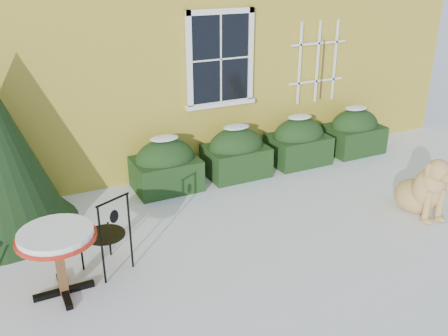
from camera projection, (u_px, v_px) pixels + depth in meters
ground at (259, 261)px, 6.33m from camera, size 80.00×80.00×0.00m
hedge_row at (268, 147)px, 8.95m from camera, size 4.95×0.80×0.91m
bistro_table at (57, 242)px, 5.46m from camera, size 0.88×0.88×0.82m
patio_chair_near at (107, 233)px, 5.96m from camera, size 0.60×0.60×1.02m
dog at (424, 190)px, 7.34m from camera, size 0.71×1.06×0.98m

